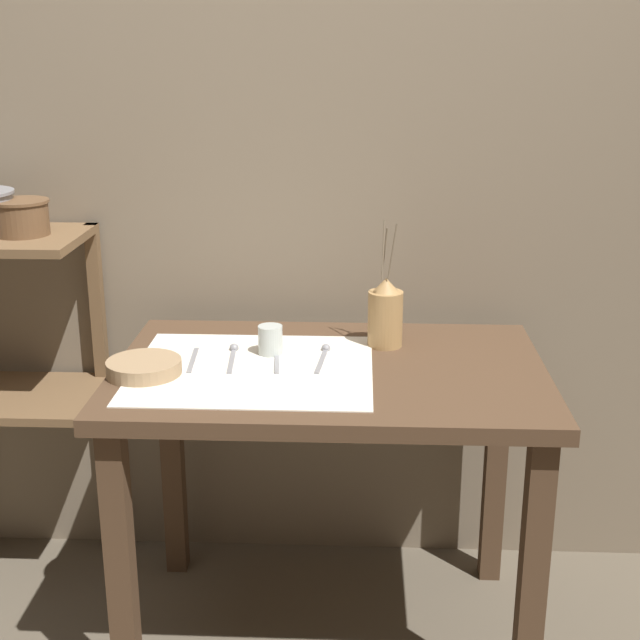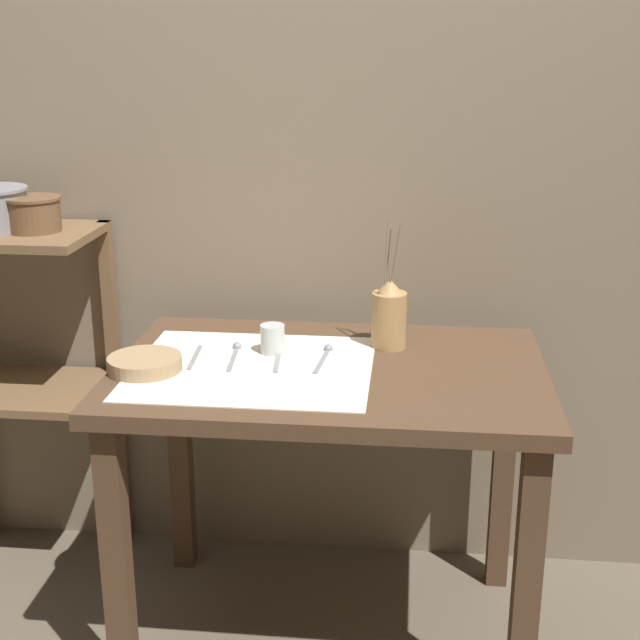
# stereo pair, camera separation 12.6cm
# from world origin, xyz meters

# --- Properties ---
(ground_plane) EXTENTS (12.00, 12.00, 0.00)m
(ground_plane) POSITION_xyz_m (0.00, 0.00, 0.00)
(ground_plane) COLOR brown
(stone_wall_back) EXTENTS (7.00, 0.06, 2.40)m
(stone_wall_back) POSITION_xyz_m (0.00, 0.47, 1.20)
(stone_wall_back) COLOR #7A6B56
(stone_wall_back) RESTS_ON ground_plane
(wooden_table) EXTENTS (1.07, 0.71, 0.78)m
(wooden_table) POSITION_xyz_m (0.00, 0.00, 0.66)
(wooden_table) COLOR #4C3523
(wooden_table) RESTS_ON ground_plane
(wooden_shelf_unit) EXTENTS (0.50, 0.35, 1.06)m
(wooden_shelf_unit) POSITION_xyz_m (-0.93, 0.28, 0.74)
(wooden_shelf_unit) COLOR brown
(wooden_shelf_unit) RESTS_ON ground_plane
(linen_cloth) EXTENTS (0.59, 0.51, 0.00)m
(linen_cloth) POSITION_xyz_m (-0.19, -0.03, 0.78)
(linen_cloth) COLOR silver
(linen_cloth) RESTS_ON wooden_table
(pitcher_with_flowers) EXTENTS (0.09, 0.09, 0.34)m
(pitcher_with_flowers) POSITION_xyz_m (0.14, 0.16, 0.87)
(pitcher_with_flowers) COLOR #A87F4C
(pitcher_with_flowers) RESTS_ON wooden_table
(wooden_bowl) EXTENTS (0.18, 0.18, 0.04)m
(wooden_bowl) POSITION_xyz_m (-0.45, -0.08, 0.80)
(wooden_bowl) COLOR #9E7F5B
(wooden_bowl) RESTS_ON wooden_table
(glass_tumbler_near) EXTENTS (0.06, 0.06, 0.07)m
(glass_tumbler_near) POSITION_xyz_m (-0.16, 0.08, 0.82)
(glass_tumbler_near) COLOR #B7C1BC
(glass_tumbler_near) RESTS_ON wooden_table
(fork_inner) EXTENTS (0.02, 0.18, 0.00)m
(fork_inner) POSITION_xyz_m (-0.35, 0.01, 0.79)
(fork_inner) COLOR gray
(fork_inner) RESTS_ON wooden_table
(spoon_inner) EXTENTS (0.03, 0.19, 0.02)m
(spoon_inner) POSITION_xyz_m (-0.25, 0.07, 0.79)
(spoon_inner) COLOR gray
(spoon_inner) RESTS_ON wooden_table
(fork_outer) EXTENTS (0.03, 0.18, 0.00)m
(fork_outer) POSITION_xyz_m (-0.13, 0.02, 0.79)
(fork_outer) COLOR gray
(fork_outer) RESTS_ON wooden_table
(spoon_outer) EXTENTS (0.03, 0.19, 0.02)m
(spoon_outer) POSITION_xyz_m (-0.02, 0.08, 0.79)
(spoon_outer) COLOR gray
(spoon_outer) RESTS_ON wooden_table
(metal_pot_small) EXTENTS (0.15, 0.15, 0.10)m
(metal_pot_small) POSITION_xyz_m (-0.84, 0.24, 1.11)
(metal_pot_small) COLOR brown
(metal_pot_small) RESTS_ON wooden_shelf_unit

